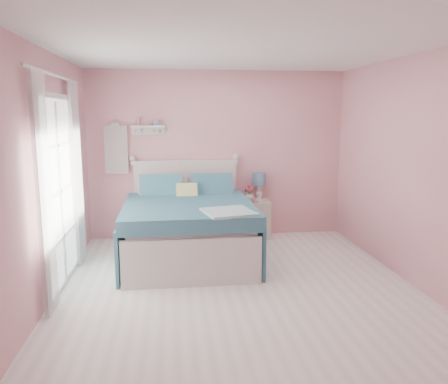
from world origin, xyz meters
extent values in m
plane|color=silver|center=(0.00, 0.00, 0.00)|extent=(4.50, 4.50, 0.00)
plane|color=pink|center=(0.00, 2.25, 1.30)|extent=(4.00, 0.00, 4.00)
plane|color=pink|center=(0.00, -2.25, 1.30)|extent=(4.00, 0.00, 4.00)
plane|color=pink|center=(-2.00, 0.00, 1.30)|extent=(0.00, 4.50, 4.50)
plane|color=pink|center=(2.00, 0.00, 1.30)|extent=(0.00, 4.50, 4.50)
plane|color=white|center=(0.00, 0.00, 2.60)|extent=(4.50, 4.50, 0.00)
cube|color=silver|center=(-0.51, 1.16, 0.22)|extent=(1.57, 2.06, 0.45)
cube|color=silver|center=(-0.51, 1.16, 0.53)|extent=(1.51, 2.00, 0.16)
cube|color=silver|center=(-0.51, 2.19, 0.59)|extent=(1.59, 0.07, 1.17)
cube|color=silver|center=(-0.51, 2.19, 1.20)|extent=(1.65, 0.09, 0.06)
cube|color=silver|center=(-0.51, 0.14, 0.28)|extent=(1.59, 0.06, 0.56)
cube|color=teal|center=(-0.51, 1.01, 0.70)|extent=(1.69, 1.81, 0.18)
cube|color=pink|center=(-0.88, 1.87, 0.81)|extent=(0.68, 0.28, 0.43)
cube|color=pink|center=(-0.14, 1.87, 0.81)|extent=(0.68, 0.28, 0.43)
cube|color=#CCBC59|center=(-0.51, 1.59, 0.81)|extent=(0.30, 0.22, 0.31)
cube|color=beige|center=(0.58, 2.03, 0.30)|extent=(0.41, 0.38, 0.59)
cube|color=silver|center=(0.58, 1.85, 0.46)|extent=(0.35, 0.02, 0.16)
sphere|color=white|center=(0.58, 1.83, 0.46)|extent=(0.03, 0.03, 0.03)
cylinder|color=white|center=(0.65, 2.12, 0.60)|extent=(0.14, 0.14, 0.02)
cylinder|color=white|center=(0.65, 2.12, 0.72)|extent=(0.07, 0.07, 0.23)
cylinder|color=#6185A2|center=(0.65, 2.12, 0.93)|extent=(0.21, 0.21, 0.20)
imported|color=white|center=(0.47, 2.03, 0.67)|extent=(0.19, 0.19, 0.16)
imported|color=pink|center=(0.54, 1.90, 0.63)|extent=(0.12, 0.12, 0.07)
sphere|color=#CA4561|center=(0.47, 2.03, 0.83)|extent=(0.06, 0.06, 0.06)
sphere|color=#CA4561|center=(0.51, 2.05, 0.79)|extent=(0.06, 0.06, 0.06)
sphere|color=#CA4561|center=(0.43, 2.04, 0.80)|extent=(0.06, 0.06, 0.06)
sphere|color=#CA4561|center=(0.49, 2.00, 0.77)|extent=(0.06, 0.06, 0.06)
sphere|color=#CA4561|center=(0.44, 2.01, 0.78)|extent=(0.06, 0.06, 0.06)
cube|color=silver|center=(-1.06, 2.17, 1.75)|extent=(0.50, 0.14, 0.04)
cube|color=silver|center=(-1.06, 2.23, 1.68)|extent=(0.50, 0.03, 0.12)
cylinder|color=#D18C99|center=(-1.21, 2.17, 1.82)|extent=(0.06, 0.06, 0.10)
cube|color=#6185A2|center=(-0.94, 2.17, 1.80)|extent=(0.08, 0.06, 0.07)
cube|color=white|center=(-1.55, 2.18, 1.40)|extent=(0.34, 0.03, 0.72)
cube|color=silver|center=(-1.97, 0.40, 2.13)|extent=(0.04, 1.32, 0.06)
cube|color=silver|center=(-1.97, 0.40, 0.03)|extent=(0.04, 1.32, 0.06)
cube|color=silver|center=(-1.97, -0.23, 1.05)|extent=(0.04, 0.06, 2.10)
cube|color=silver|center=(-1.97, 1.03, 1.05)|extent=(0.04, 0.06, 2.10)
cube|color=white|center=(-1.97, 0.40, 1.08)|extent=(0.02, 1.20, 2.04)
cube|color=white|center=(-1.92, -0.34, 1.18)|extent=(0.04, 0.40, 2.32)
cube|color=white|center=(-1.92, 1.14, 1.18)|extent=(0.04, 0.40, 2.32)
camera|label=1|loc=(-0.71, -4.58, 1.94)|focal=35.00mm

